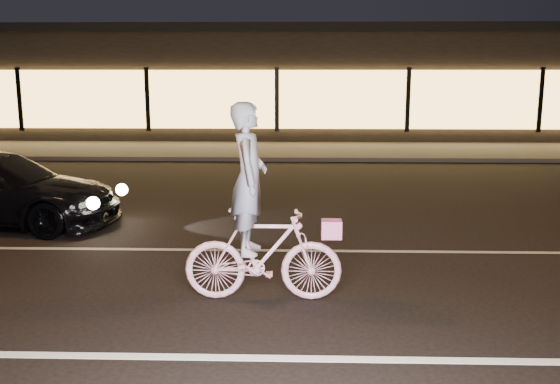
{
  "coord_description": "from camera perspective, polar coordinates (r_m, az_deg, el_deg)",
  "views": [
    {
      "loc": [
        0.75,
        -6.87,
        2.64
      ],
      "look_at": [
        0.53,
        0.6,
        1.16
      ],
      "focal_mm": 40.0,
      "sensor_mm": 36.0,
      "label": 1
    }
  ],
  "objects": [
    {
      "name": "lane_stripe_far",
      "position": [
        9.28,
        -3.0,
        -5.33
      ],
      "size": [
        60.0,
        0.1,
        0.01
      ],
      "primitive_type": "cube",
      "color": "gray",
      "rests_on": "ground"
    },
    {
      "name": "storefront",
      "position": [
        25.85,
        0.04,
        10.1
      ],
      "size": [
        25.4,
        8.42,
        4.2
      ],
      "color": "black",
      "rests_on": "ground"
    },
    {
      "name": "ground",
      "position": [
        7.4,
        -4.27,
        -9.76
      ],
      "size": [
        90.0,
        90.0,
        0.0
      ],
      "primitive_type": "plane",
      "color": "black",
      "rests_on": "ground"
    },
    {
      "name": "sidewalk",
      "position": [
        20.05,
        -0.46,
        3.8
      ],
      "size": [
        30.0,
        4.0,
        0.12
      ],
      "primitive_type": "cube",
      "color": "#383533",
      "rests_on": "ground"
    },
    {
      "name": "cyclist",
      "position": [
        7.13,
        -1.91,
        -3.67
      ],
      "size": [
        1.82,
        0.63,
        2.29
      ],
      "rotation": [
        0.0,
        0.0,
        1.57
      ],
      "color": "#E3477C",
      "rests_on": "ground"
    },
    {
      "name": "lane_stripe_near",
      "position": [
        6.03,
        -5.79,
        -14.82
      ],
      "size": [
        60.0,
        0.12,
        0.01
      ],
      "primitive_type": "cube",
      "color": "silver",
      "rests_on": "ground"
    }
  ]
}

